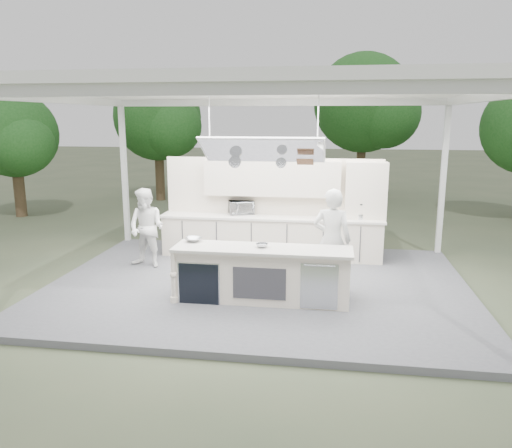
% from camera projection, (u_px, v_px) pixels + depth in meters
% --- Properties ---
extents(ground, '(90.00, 90.00, 0.00)m').
position_uv_depth(ground, '(259.00, 289.00, 9.74)').
color(ground, '#4D5339').
rests_on(ground, ground).
extents(stage_deck, '(8.00, 6.00, 0.12)m').
position_uv_depth(stage_deck, '(259.00, 286.00, 9.72)').
color(stage_deck, '#5A5A5F').
rests_on(stage_deck, ground).
extents(tent, '(8.20, 6.20, 3.86)m').
position_uv_depth(tent, '(259.00, 93.00, 8.95)').
color(tent, white).
rests_on(tent, ground).
extents(demo_island, '(3.10, 0.79, 0.95)m').
position_uv_depth(demo_island, '(261.00, 274.00, 8.70)').
color(demo_island, silver).
rests_on(demo_island, stage_deck).
extents(back_counter, '(5.08, 0.72, 0.95)m').
position_uv_depth(back_counter, '(271.00, 236.00, 11.45)').
color(back_counter, silver).
rests_on(back_counter, stage_deck).
extents(back_wall_unit, '(5.05, 0.48, 2.25)m').
position_uv_depth(back_wall_unit, '(291.00, 193.00, 11.38)').
color(back_wall_unit, silver).
rests_on(back_wall_unit, stage_deck).
extents(tree_cluster, '(19.55, 9.40, 5.85)m').
position_uv_depth(tree_cluster, '(293.00, 117.00, 18.52)').
color(tree_cluster, '#4D3C26').
rests_on(tree_cluster, ground).
extents(head_chef, '(0.74, 0.53, 1.91)m').
position_uv_depth(head_chef, '(332.00, 240.00, 9.11)').
color(head_chef, white).
rests_on(head_chef, stage_deck).
extents(sous_chef, '(0.95, 0.81, 1.70)m').
position_uv_depth(sous_chef, '(147.00, 228.00, 10.62)').
color(sous_chef, white).
rests_on(sous_chef, stage_deck).
extents(toaster_oven, '(0.67, 0.57, 0.31)m').
position_uv_depth(toaster_oven, '(241.00, 207.00, 11.60)').
color(toaster_oven, silver).
rests_on(toaster_oven, back_counter).
extents(bowl_large, '(0.36, 0.36, 0.07)m').
position_uv_depth(bowl_large, '(193.00, 240.00, 9.04)').
color(bowl_large, '#AEB1B5').
rests_on(bowl_large, demo_island).
extents(bowl_small, '(0.24, 0.24, 0.07)m').
position_uv_depth(bowl_small, '(262.00, 245.00, 8.64)').
color(bowl_small, '#B3B5BA').
rests_on(bowl_small, demo_island).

